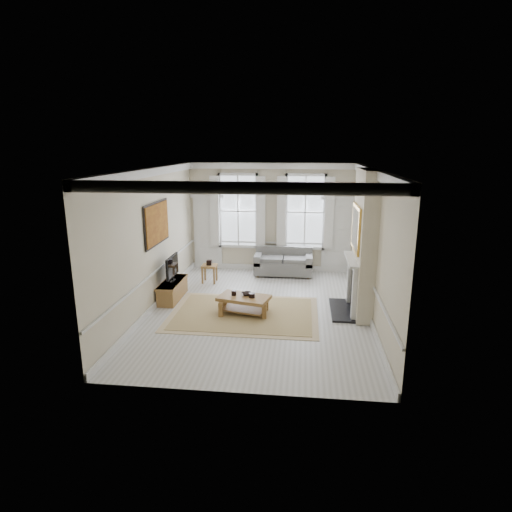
# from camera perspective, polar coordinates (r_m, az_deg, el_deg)

# --- Properties ---
(floor) EXTENTS (7.20, 7.20, 0.00)m
(floor) POSITION_cam_1_polar(r_m,az_deg,el_deg) (10.50, 0.45, -7.28)
(floor) COLOR #B7B5AD
(floor) RESTS_ON ground
(ceiling) EXTENTS (7.20, 7.20, 0.00)m
(ceiling) POSITION_cam_1_polar(r_m,az_deg,el_deg) (9.76, 0.48, 11.59)
(ceiling) COLOR white
(ceiling) RESTS_ON back_wall
(back_wall) EXTENTS (5.20, 0.00, 5.20)m
(back_wall) POSITION_cam_1_polar(r_m,az_deg,el_deg) (13.51, 2.07, 5.13)
(back_wall) COLOR beige
(back_wall) RESTS_ON floor
(left_wall) EXTENTS (0.00, 7.20, 7.20)m
(left_wall) POSITION_cam_1_polar(r_m,az_deg,el_deg) (10.58, -13.69, 2.11)
(left_wall) COLOR beige
(left_wall) RESTS_ON floor
(right_wall) EXTENTS (0.00, 7.20, 7.20)m
(right_wall) POSITION_cam_1_polar(r_m,az_deg,el_deg) (10.07, 15.35, 1.38)
(right_wall) COLOR beige
(right_wall) RESTS_ON floor
(window_left) EXTENTS (1.26, 0.20, 2.20)m
(window_left) POSITION_cam_1_polar(r_m,az_deg,el_deg) (13.55, -2.39, 6.01)
(window_left) COLOR #B2BCC6
(window_left) RESTS_ON back_wall
(window_right) EXTENTS (1.26, 0.20, 2.20)m
(window_right) POSITION_cam_1_polar(r_m,az_deg,el_deg) (13.39, 6.57, 5.83)
(window_right) COLOR #B2BCC6
(window_right) RESTS_ON back_wall
(door_left) EXTENTS (0.90, 0.08, 2.30)m
(door_left) POSITION_cam_1_polar(r_m,az_deg,el_deg) (13.88, -6.44, 2.99)
(door_left) COLOR silver
(door_left) RESTS_ON floor
(door_right) EXTENTS (0.90, 0.08, 2.30)m
(door_right) POSITION_cam_1_polar(r_m,az_deg,el_deg) (13.58, 10.71, 2.57)
(door_right) COLOR silver
(door_right) RESTS_ON floor
(painting) EXTENTS (0.05, 1.66, 1.06)m
(painting) POSITION_cam_1_polar(r_m,az_deg,el_deg) (10.78, -13.06, 4.26)
(painting) COLOR #A0661B
(painting) RESTS_ON left_wall
(chimney_breast) EXTENTS (0.35, 1.70, 3.38)m
(chimney_breast) POSITION_cam_1_polar(r_m,az_deg,el_deg) (10.23, 14.22, 1.66)
(chimney_breast) COLOR beige
(chimney_breast) RESTS_ON floor
(hearth) EXTENTS (0.55, 1.50, 0.05)m
(hearth) POSITION_cam_1_polar(r_m,az_deg,el_deg) (10.67, 11.39, -7.07)
(hearth) COLOR black
(hearth) RESTS_ON floor
(fireplace) EXTENTS (0.21, 1.45, 1.33)m
(fireplace) POSITION_cam_1_polar(r_m,az_deg,el_deg) (10.45, 12.67, -3.48)
(fireplace) COLOR silver
(fireplace) RESTS_ON floor
(mirror) EXTENTS (0.06, 1.26, 1.06)m
(mirror) POSITION_cam_1_polar(r_m,az_deg,el_deg) (10.14, 13.14, 3.63)
(mirror) COLOR gold
(mirror) RESTS_ON chimney_breast
(sofa) EXTENTS (1.77, 0.86, 0.84)m
(sofa) POSITION_cam_1_polar(r_m,az_deg,el_deg) (13.30, 3.69, -0.99)
(sofa) COLOR #585856
(sofa) RESTS_ON floor
(side_table) EXTENTS (0.44, 0.44, 0.52)m
(side_table) POSITION_cam_1_polar(r_m,az_deg,el_deg) (12.57, -6.23, -1.66)
(side_table) COLOR brown
(side_table) RESTS_ON floor
(rug) EXTENTS (3.50, 2.60, 0.02)m
(rug) POSITION_cam_1_polar(r_m,az_deg,el_deg) (10.30, -1.60, -7.66)
(rug) COLOR tan
(rug) RESTS_ON floor
(coffee_table) EXTENTS (1.31, 0.96, 0.44)m
(coffee_table) POSITION_cam_1_polar(r_m,az_deg,el_deg) (10.17, -1.62, -5.83)
(coffee_table) COLOR brown
(coffee_table) RESTS_ON rug
(ceramic_pot_a) EXTENTS (0.12, 0.12, 0.12)m
(ceramic_pot_a) POSITION_cam_1_polar(r_m,az_deg,el_deg) (10.21, -2.98, -4.93)
(ceramic_pot_a) COLOR black
(ceramic_pot_a) RESTS_ON coffee_table
(ceramic_pot_b) EXTENTS (0.14, 0.14, 0.10)m
(ceramic_pot_b) POSITION_cam_1_polar(r_m,az_deg,el_deg) (10.06, -0.53, -5.27)
(ceramic_pot_b) COLOR black
(ceramic_pot_b) RESTS_ON coffee_table
(bowl) EXTENTS (0.32, 0.32, 0.06)m
(bowl) POSITION_cam_1_polar(r_m,az_deg,el_deg) (10.22, -1.26, -5.06)
(bowl) COLOR black
(bowl) RESTS_ON coffee_table
(tv_stand) EXTENTS (0.43, 1.35, 0.48)m
(tv_stand) POSITION_cam_1_polar(r_m,az_deg,el_deg) (11.40, -11.06, -4.48)
(tv_stand) COLOR brown
(tv_stand) RESTS_ON floor
(tv) EXTENTS (0.08, 0.90, 0.68)m
(tv) POSITION_cam_1_polar(r_m,az_deg,el_deg) (11.21, -11.11, -1.41)
(tv) COLOR black
(tv) RESTS_ON tv_stand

